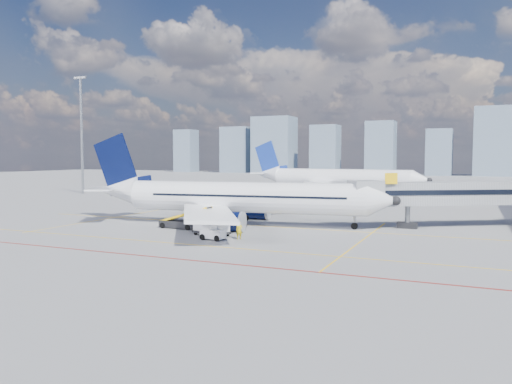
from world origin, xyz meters
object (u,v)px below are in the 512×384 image
(main_aircraft, at_px, (232,198))
(second_aircraft, at_px, (333,178))
(ramp_worker, at_px, (239,230))
(belt_loader, at_px, (180,222))
(baggage_tug, at_px, (212,232))
(cargo_dolly, at_px, (211,224))

(main_aircraft, xyz_separation_m, second_aircraft, (-2.88, 57.51, -0.01))
(ramp_worker, bearing_deg, belt_loader, 111.01)
(baggage_tug, distance_m, ramp_worker, 2.66)
(second_aircraft, xyz_separation_m, baggage_tug, (5.83, -67.98, -2.46))
(second_aircraft, distance_m, baggage_tug, 68.28)
(ramp_worker, bearing_deg, main_aircraft, 74.09)
(cargo_dolly, height_order, ramp_worker, cargo_dolly)
(second_aircraft, bearing_deg, ramp_worker, -73.76)
(second_aircraft, bearing_deg, belt_loader, -81.74)
(baggage_tug, bearing_deg, cargo_dolly, 125.73)
(second_aircraft, xyz_separation_m, belt_loader, (-1.14, -62.64, -2.53))
(belt_loader, bearing_deg, ramp_worker, -19.50)
(second_aircraft, xyz_separation_m, ramp_worker, (8.10, -66.61, -2.33))
(main_aircraft, distance_m, cargo_dolly, 8.62)
(second_aircraft, relative_size, baggage_tug, 17.70)
(baggage_tug, height_order, cargo_dolly, cargo_dolly)
(ramp_worker, bearing_deg, baggage_tug, 165.45)
(baggage_tug, relative_size, ramp_worker, 1.36)
(main_aircraft, xyz_separation_m, baggage_tug, (2.95, -10.47, -2.46))
(main_aircraft, relative_size, second_aircraft, 0.88)
(main_aircraft, height_order, cargo_dolly, main_aircraft)
(cargo_dolly, distance_m, ramp_worker, 3.70)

